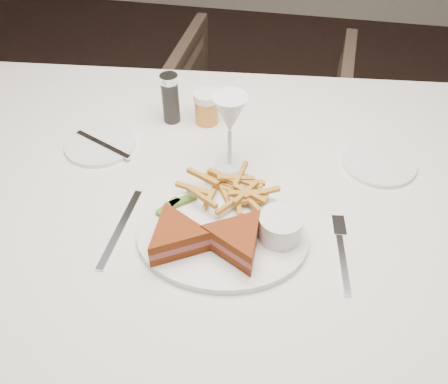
% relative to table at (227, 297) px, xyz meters
% --- Properties ---
extents(ground, '(5.00, 5.00, 0.00)m').
position_rel_table_xyz_m(ground, '(-0.14, 0.02, -0.38)').
color(ground, black).
rests_on(ground, ground).
extents(table, '(1.49, 1.07, 0.75)m').
position_rel_table_xyz_m(table, '(0.00, 0.00, 0.00)').
color(table, silver).
rests_on(table, ground).
extents(chair_far, '(0.68, 0.64, 0.66)m').
position_rel_table_xyz_m(chair_far, '(-0.03, 0.86, -0.04)').
color(chair_far, '#47362B').
rests_on(chair_far, ground).
extents(table_setting, '(0.78, 0.57, 0.18)m').
position_rel_table_xyz_m(table_setting, '(-0.01, -0.04, 0.41)').
color(table_setting, white).
rests_on(table_setting, table).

